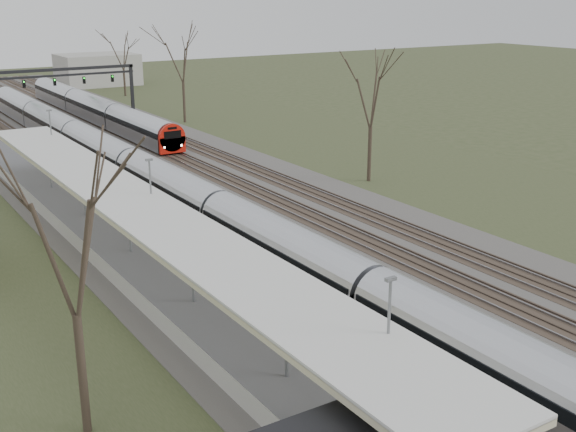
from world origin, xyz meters
The scene contains 9 objects.
track_bed centered at (0.26, 55.00, 0.06)m, with size 24.00×160.00×0.22m.
platform centered at (-9.05, 37.50, 0.50)m, with size 3.50×69.00×1.00m, color #9E9B93.
canopy centered at (-9.05, 32.99, 3.93)m, with size 4.10×50.00×3.11m.
signal_gantry centered at (0.29, 84.99, 4.91)m, with size 21.00×0.59×6.08m.
tree_west_near centered at (-16.00, 20.00, 7.29)m, with size 5.00×5.00×10.30m.
tree_east_far centered at (14.00, 42.00, 7.29)m, with size 5.00×5.00×10.30m.
train_near centered at (-2.50, 50.74, 1.48)m, with size 2.62×90.21×3.05m.
train_far centered at (4.50, 81.45, 1.48)m, with size 2.62×45.21×3.05m.
passenger centered at (-9.27, 14.42, 1.83)m, with size 0.60×0.40×1.65m, color navy.
Camera 1 is at (-21.78, -2.07, 14.67)m, focal length 45.00 mm.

